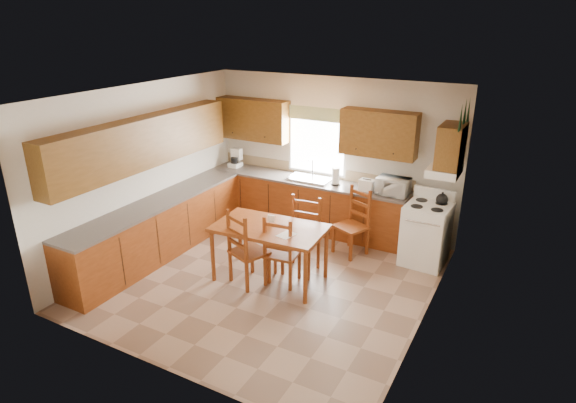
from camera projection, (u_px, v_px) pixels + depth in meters
The scene contains 35 objects.
floor at pixel (270, 278), 7.14m from camera, with size 4.50×4.50×0.00m, color #91725C.
ceiling at pixel (267, 94), 6.16m from camera, with size 4.50×4.50×0.00m, color brown.
wall_left at pixel (146, 170), 7.65m from camera, with size 4.50×4.50×0.00m, color silver.
wall_right at pixel (433, 224), 5.65m from camera, with size 4.50×4.50×0.00m, color silver.
wall_back at pixel (333, 155), 8.50m from camera, with size 4.50×4.50×0.00m, color silver.
wall_front at pixel (154, 261), 4.80m from camera, with size 4.50×4.50×0.00m, color silver.
lower_cab_back at pixel (306, 204), 8.74m from camera, with size 3.75×0.60×0.88m, color brown.
lower_cab_left at pixel (160, 229), 7.72m from camera, with size 0.60×3.60×0.88m, color brown.
counter_back at pixel (306, 180), 8.58m from camera, with size 3.75×0.63×0.04m, color #574D49.
counter_left at pixel (157, 203), 7.55m from camera, with size 0.63×3.60×0.04m, color #574D49.
backsplash at pixel (313, 170), 8.78m from camera, with size 3.75×0.01×0.18m, color #9D8560.
upper_cab_back_left at pixel (253, 119), 8.86m from camera, with size 1.41×0.33×0.75m, color brown.
upper_cab_back_right at pixel (379, 134), 7.80m from camera, with size 1.25×0.33×0.75m, color brown.
upper_cab_left at pixel (144, 142), 7.27m from camera, with size 0.33×3.60×0.75m, color brown.
upper_cab_stove at pixel (451, 146), 6.88m from camera, with size 0.33×0.62×0.62m, color brown.
range_hood at pixel (444, 171), 7.04m from camera, with size 0.44×0.62×0.12m, color white.
window_frame at pixel (317, 142), 8.53m from camera, with size 1.13×0.02×1.18m, color white.
window_pane at pixel (317, 142), 8.53m from camera, with size 1.05×0.01×1.10m, color white.
window_valance at pixel (317, 114), 8.33m from camera, with size 1.19×0.01×0.24m, color #486B33.
sink_basin at pixel (310, 179), 8.53m from camera, with size 0.75×0.45×0.04m, color silver.
pine_decal_a at pixel (461, 117), 6.39m from camera, with size 0.22×0.22×0.36m, color #153E1F.
pine_decal_b at pixel (465, 110), 6.64m from camera, with size 0.22×0.22×0.36m, color #153E1F.
pine_decal_c at pixel (469, 110), 6.92m from camera, with size 0.22×0.22×0.36m, color #153E1F.
stove at pixel (426, 235), 7.44m from camera, with size 0.64×0.66×0.95m, color white.
coffeemaker at pixel (235, 157), 9.21m from camera, with size 0.22×0.27×0.38m, color white.
paper_towel at pixel (336, 176), 8.25m from camera, with size 0.13×0.13×0.30m, color white.
toaster at pixel (367, 185), 7.96m from camera, with size 0.24×0.15×0.20m, color white.
microwave at pixel (393, 186), 7.78m from camera, with size 0.47×0.34×0.28m, color white.
dining_table at pixel (270, 253), 6.98m from camera, with size 1.57×0.90×0.84m, color brown.
chair_near_left at pixel (282, 249), 6.86m from camera, with size 0.44×0.42×1.06m, color brown.
chair_near_right at pixel (249, 247), 6.84m from camera, with size 0.47×0.45×1.12m, color brown.
chair_far_left at pixel (301, 237), 7.14m from camera, with size 0.48×0.46×1.14m, color brown.
chair_far_right at pixel (351, 223), 7.70m from camera, with size 0.46×0.44×1.09m, color brown.
table_paper at pixel (287, 235), 6.57m from camera, with size 0.19×0.25×0.00m, color white.
table_card at pixel (271, 220), 6.89m from camera, with size 0.10×0.02×0.13m, color white.
Camera 1 is at (3.21, -5.36, 3.64)m, focal length 30.00 mm.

